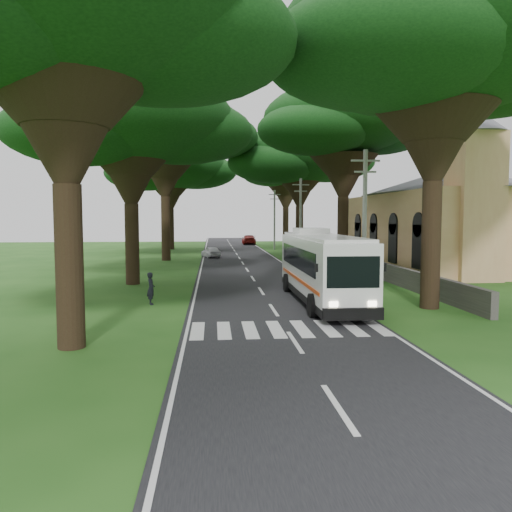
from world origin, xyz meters
name	(u,v)px	position (x,y,z in m)	size (l,w,h in m)	color
ground	(279,319)	(0.00, 0.00, 0.00)	(140.00, 140.00, 0.00)	#1F4B15
road	(243,264)	(0.00, 25.00, 0.01)	(8.00, 120.00, 0.04)	black
crosswalk	(286,330)	(0.00, -2.00, 0.00)	(8.00, 3.00, 0.01)	silver
property_wall	(342,258)	(9.00, 24.00, 0.60)	(0.35, 50.00, 1.20)	#383533
church	(449,211)	(17.86, 21.55, 4.91)	(14.00, 24.00, 11.60)	tan
pole_near	(365,220)	(5.50, 6.00, 4.18)	(1.60, 0.24, 8.00)	gray
pole_mid	(301,219)	(5.50, 26.00, 4.18)	(1.60, 0.24, 8.00)	gray
pole_far	(274,219)	(5.50, 46.00, 4.18)	(1.60, 0.24, 8.00)	gray
tree_l_near	(62,12)	(-7.50, -4.00, 10.81)	(12.86, 12.86, 13.70)	black
tree_l_mida	(130,121)	(-8.00, 12.00, 10.41)	(13.26, 13.26, 13.36)	black
tree_l_midb	(164,129)	(-7.50, 30.00, 13.10)	(15.80, 15.80, 16.56)	black
tree_l_far	(170,167)	(-8.50, 48.00, 11.13)	(15.14, 15.14, 14.43)	black
tree_r_near	(436,45)	(7.50, 2.00, 12.21)	(15.03, 15.03, 15.51)	black
tree_r_mida	(344,122)	(8.00, 20.00, 12.16)	(13.31, 13.31, 15.17)	black
tree_r_midb	(300,156)	(7.50, 38.00, 11.56)	(15.64, 15.64, 14.97)	black
tree_r_far	(286,169)	(8.50, 56.00, 11.79)	(12.47, 12.47, 14.65)	black
coach_bus	(321,266)	(2.70, 4.13, 1.85)	(2.78, 11.66, 3.43)	silver
distant_car_a	(211,252)	(-3.00, 32.97, 0.62)	(1.40, 3.49, 1.19)	silver
distant_car_c	(249,240)	(3.00, 59.26, 0.78)	(2.09, 5.14, 1.49)	maroon
pedestrian	(151,288)	(-5.88, 4.12, 0.81)	(0.59, 0.39, 1.61)	black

